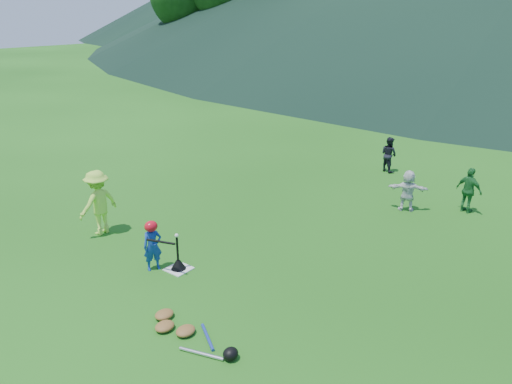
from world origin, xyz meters
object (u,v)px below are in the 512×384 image
fielder_d (408,191)px  adult_coach (98,203)px  fielder_b (389,154)px  fielder_c (469,190)px  equipment_pile (185,331)px  batting_tee (178,264)px  batter_child (153,246)px  home_plate (179,269)px

fielder_d → adult_coach: bearing=26.1°
fielder_b → fielder_c: (2.97, -1.94, 0.03)m
equipment_pile → batting_tee: bearing=138.7°
fielder_d → batting_tee: 6.19m
batter_child → fielder_b: 8.81m
home_plate → fielder_b: 8.51m
home_plate → fielder_d: fielder_d is taller
fielder_b → batting_tee: fielder_b is taller
batter_child → adult_coach: (-2.24, 0.40, 0.25)m
adult_coach → batting_tee: adult_coach is taller
adult_coach → equipment_pile: bearing=69.0°
home_plate → fielder_d: size_ratio=0.42×
batter_child → fielder_b: fielder_b is taller
batting_tee → equipment_pile: bearing=-41.3°
batting_tee → equipment_pile: size_ratio=0.38×
home_plate → batter_child: bearing=-144.8°
adult_coach → fielder_d: 7.50m
home_plate → batter_child: (-0.40, -0.28, 0.49)m
adult_coach → batting_tee: 2.71m
fielder_c → fielder_b: bearing=-16.2°
batter_child → fielder_b: (1.03, 8.75, 0.05)m
fielder_d → batting_tee: (-2.35, -5.71, -0.40)m
home_plate → fielder_d: bearing=67.6°
equipment_pile → fielder_c: bearing=75.9°
fielder_b → fielder_d: bearing=142.8°
home_plate → adult_coach: bearing=177.4°
adult_coach → fielder_c: size_ratio=1.29×
fielder_d → fielder_c: bearing=-169.1°
home_plate → adult_coach: size_ratio=0.30×
fielder_c → batting_tee: 7.47m
fielder_c → home_plate: bearing=78.2°
adult_coach → batting_tee: (2.63, -0.12, -0.62)m
fielder_b → batter_child: bearing=104.2°
fielder_c → equipment_pile: fielder_c is taller
batter_child → fielder_d: 6.59m
fielder_b → adult_coach: bearing=89.5°
home_plate → batting_tee: 0.12m
fielder_b → batting_tee: bearing=106.6°
home_plate → fielder_c: size_ratio=0.39×
batting_tee → batter_child: bearing=-144.8°
batter_child → equipment_pile: batter_child is taller
adult_coach → fielder_b: adult_coach is taller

